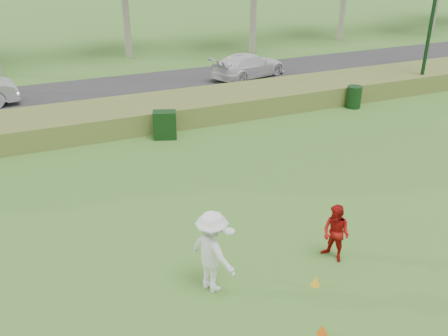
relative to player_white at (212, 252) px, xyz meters
name	(u,v)px	position (x,y,z in m)	size (l,w,h in m)	color
ground	(291,285)	(1.72, -0.64, -1.01)	(120.00, 120.00, 0.00)	#3A7326
reed_strip	(151,112)	(1.72, 11.36, -0.56)	(80.00, 3.00, 0.90)	#5A6C2B
park_road	(125,91)	(1.72, 16.36, -0.98)	(80.00, 6.00, 0.06)	#2D2D2D
player_white	(212,252)	(0.00, 0.00, 0.00)	(1.18, 1.48, 2.01)	white
player_red	(336,233)	(3.24, -0.14, -0.25)	(0.74, 0.57, 1.51)	#9F0F0D
cone_orange	(323,330)	(1.52, -2.26, -0.89)	(0.22, 0.22, 0.24)	#F45A0C
cone_yellow	(315,281)	(2.25, -0.86, -0.88)	(0.23, 0.23, 0.25)	yellow
utility_cabinet	(165,125)	(1.73, 9.36, -0.44)	(0.90, 0.56, 1.12)	black
trash_bin	(354,97)	(10.98, 9.58, -0.49)	(0.68, 0.68, 1.03)	black
car_right	(249,65)	(8.69, 16.17, -0.28)	(1.88, 4.62, 1.34)	white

